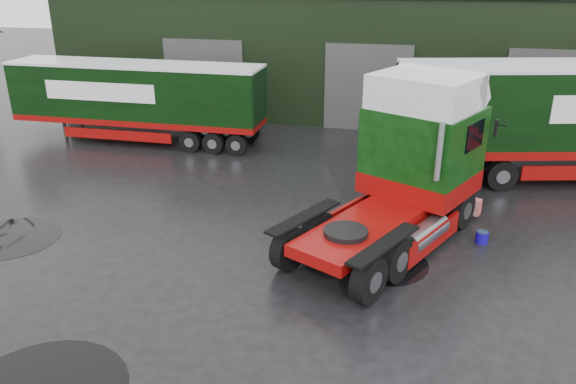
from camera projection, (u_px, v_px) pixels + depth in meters
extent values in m
plane|color=black|center=(244.00, 271.00, 14.63)|extent=(100.00, 100.00, 0.00)
cube|color=black|center=(377.00, 48.00, 31.19)|extent=(32.00, 12.00, 6.00)
cylinder|color=#11068E|center=(482.00, 237.00, 16.03)|extent=(0.37, 0.37, 0.34)
cylinder|color=black|center=(383.00, 263.00, 15.01)|extent=(2.41, 2.41, 0.01)
cylinder|color=black|center=(12.00, 238.00, 16.37)|extent=(2.81, 2.81, 0.01)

